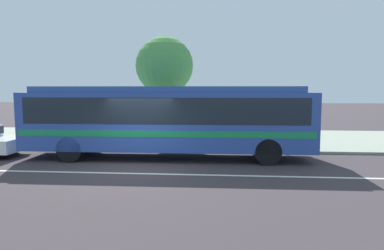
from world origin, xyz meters
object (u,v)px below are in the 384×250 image
at_px(pedestrian_waiting_near_sign, 170,123).
at_px(street_tree_near_stop, 164,66).
at_px(pedestrian_walking_along_curb, 149,122).
at_px(transit_bus, 168,117).
at_px(bus_stop_sign, 279,112).

xyz_separation_m(pedestrian_waiting_near_sign, street_tree_near_stop, (-0.31, 0.46, 2.88)).
distance_m(pedestrian_waiting_near_sign, pedestrian_walking_along_curb, 1.09).
height_order(transit_bus, street_tree_near_stop, street_tree_near_stop).
height_order(transit_bus, bus_stop_sign, transit_bus).
distance_m(transit_bus, pedestrian_walking_along_curb, 3.75).
bearing_deg(street_tree_near_stop, pedestrian_walking_along_curb, -157.13).
distance_m(transit_bus, street_tree_near_stop, 4.42).
height_order(pedestrian_walking_along_curb, street_tree_near_stop, street_tree_near_stop).
height_order(pedestrian_waiting_near_sign, pedestrian_walking_along_curb, pedestrian_walking_along_curb).
bearing_deg(bus_stop_sign, pedestrian_walking_along_curb, 165.45).
bearing_deg(pedestrian_waiting_near_sign, transit_bus, -82.50).
relative_size(pedestrian_walking_along_curb, bus_stop_sign, 0.66).
bearing_deg(pedestrian_waiting_near_sign, street_tree_near_stop, 123.67).
bearing_deg(transit_bus, street_tree_near_stop, 101.23).
bearing_deg(pedestrian_waiting_near_sign, pedestrian_walking_along_curb, 172.77).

